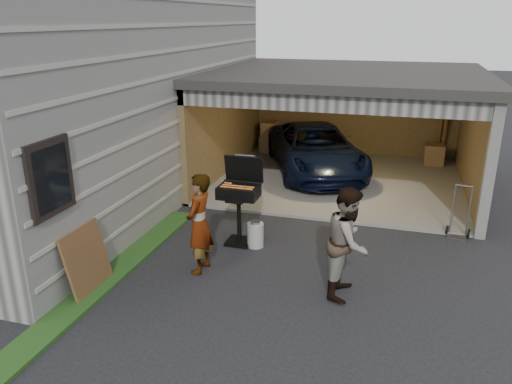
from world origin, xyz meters
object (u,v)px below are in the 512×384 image
woman (199,224)px  man (348,242)px  minivan (316,151)px  propane_tank (255,235)px  bbq_grill (239,194)px  plywood_panel (87,260)px  hand_truck (458,227)px

woman → man: size_ratio=0.99×
minivan → man: (1.60, -6.22, 0.24)m
woman → propane_tank: 1.49m
bbq_grill → plywood_panel: bearing=-125.9°
plywood_panel → woman: bearing=37.6°
hand_truck → woman: bearing=-136.8°
plywood_panel → hand_truck: bearing=33.6°
minivan → bbq_grill: size_ratio=2.79×
plywood_panel → hand_truck: (5.82, 3.87, -0.32)m
woman → plywood_panel: bearing=-50.7°
plywood_panel → hand_truck: 7.00m
man → propane_tank: size_ratio=3.74×
bbq_grill → woman: bearing=-102.6°
propane_tank → plywood_panel: 3.12m
woman → minivan: bearing=173.6°
plywood_panel → minivan: bearing=72.3°
man → plywood_panel: 4.10m
bbq_grill → hand_truck: (4.08, 1.47, -0.78)m
minivan → plywood_panel: minivan is taller
woman → man: bearing=90.7°
woman → bbq_grill: woman is taller
woman → bbq_grill: size_ratio=1.05×
man → bbq_grill: bearing=64.1°
minivan → hand_truck: bearing=-67.0°
woman → propane_tank: (0.63, 1.19, -0.64)m
minivan → propane_tank: bearing=-115.4°
propane_tank → hand_truck: hand_truck is taller
bbq_grill → plywood_panel: 3.00m
man → minivan: bearing=19.6°
bbq_grill → plywood_panel: bbq_grill is taller
bbq_grill → propane_tank: (0.34, -0.09, -0.75)m
woman → plywood_panel: size_ratio=1.62×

